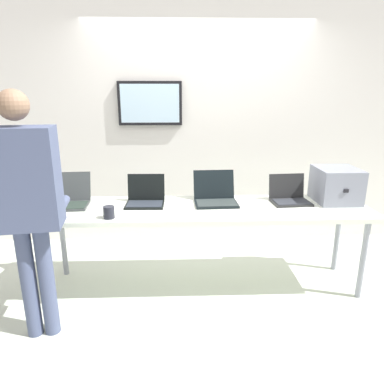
# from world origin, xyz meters

# --- Properties ---
(ground) EXTENTS (8.00, 8.00, 0.04)m
(ground) POSITION_xyz_m (0.00, 0.00, -0.02)
(ground) COLOR silver
(back_wall) EXTENTS (8.00, 0.11, 2.77)m
(back_wall) POSITION_xyz_m (-0.01, 1.13, 1.39)
(back_wall) COLOR silver
(back_wall) RESTS_ON ground
(workbench) EXTENTS (2.91, 0.70, 0.77)m
(workbench) POSITION_xyz_m (0.00, 0.00, 0.72)
(workbench) COLOR silver
(workbench) RESTS_ON ground
(equipment_box) EXTENTS (0.37, 0.40, 0.31)m
(equipment_box) POSITION_xyz_m (1.22, 0.13, 0.93)
(equipment_box) COLOR gray
(equipment_box) RESTS_ON workbench
(laptop_station_0) EXTENTS (0.39, 0.39, 0.27)m
(laptop_station_0) POSITION_xyz_m (-1.22, 0.11, 0.83)
(laptop_station_0) COLOR #373B3C
(laptop_station_0) RESTS_ON workbench
(laptop_station_1) EXTENTS (0.34, 0.29, 0.26)m
(laptop_station_1) POSITION_xyz_m (-0.53, 0.11, 0.83)
(laptop_station_1) COLOR black
(laptop_station_1) RESTS_ON workbench
(laptop_station_2) EXTENTS (0.39, 0.37, 0.27)m
(laptop_station_2) POSITION_xyz_m (0.11, 0.13, 0.83)
(laptop_station_2) COLOR black
(laptop_station_2) RESTS_ON workbench
(laptop_station_3) EXTENTS (0.36, 0.30, 0.24)m
(laptop_station_3) POSITION_xyz_m (0.79, 0.12, 0.83)
(laptop_station_3) COLOR #242526
(laptop_station_3) RESTS_ON workbench
(person) EXTENTS (0.50, 0.63, 1.77)m
(person) POSITION_xyz_m (-1.25, -0.62, 1.08)
(person) COLOR #46506F
(person) RESTS_ON ground
(coffee_mug) EXTENTS (0.09, 0.09, 0.10)m
(coffee_mug) POSITION_xyz_m (-0.78, -0.25, 0.82)
(coffee_mug) COLOR #20222C
(coffee_mug) RESTS_ON workbench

